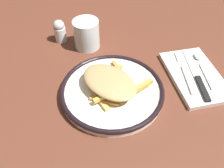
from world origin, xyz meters
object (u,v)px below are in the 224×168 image
napkin (195,76)px  salt_shaker (60,31)px  fries_heap (110,83)px  plate (112,91)px  knife (198,78)px  water_glass (87,34)px  spoon (201,64)px  fork (185,71)px

napkin → salt_shaker: size_ratio=2.88×
fries_heap → napkin: size_ratio=0.92×
plate → knife: 0.24m
knife → salt_shaker: size_ratio=2.75×
fries_heap → water_glass: size_ratio=2.21×
spoon → water_glass: size_ratio=1.66×
spoon → fork: bearing=-158.5°
knife → spoon: (0.03, 0.05, 0.00)m
fries_heap → water_glass: (-0.04, 0.22, 0.00)m
fork → spoon: (0.06, 0.02, 0.00)m
napkin → spoon: spoon is taller
knife → salt_shaker: (-0.38, 0.26, 0.02)m
water_glass → salt_shaker: bearing=153.0°
salt_shaker → plate: bearing=-63.1°
salt_shaker → fries_heap: bearing=-64.0°
plate → napkin: plate is taller
knife → salt_shaker: bearing=145.8°
knife → spoon: size_ratio=1.38×
plate → salt_shaker: 0.30m
plate → knife: plate is taller
plate → spoon: size_ratio=1.81×
salt_shaker → spoon: bearing=-26.3°
water_glass → salt_shaker: 0.10m
plate → fork: plate is taller
plate → salt_shaker: size_ratio=3.61×
fries_heap → fork: bearing=10.5°
fork → water_glass: size_ratio=1.92×
plate → fries_heap: 0.03m
knife → spoon: 0.06m
fork → spoon: spoon is taller
plate → salt_shaker: bearing=116.9°
plate → water_glass: water_glass is taller
plate → fork: 0.22m
plate → water_glass: 0.23m
spoon → salt_shaker: salt_shaker is taller
spoon → plate: bearing=-167.2°
fries_heap → napkin: (0.25, 0.03, -0.04)m
fork → spoon: bearing=21.5°
napkin → salt_shaker: 0.45m
spoon → water_glass: 0.36m
water_glass → plate: bearing=-77.5°
fries_heap → plate: bearing=14.6°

